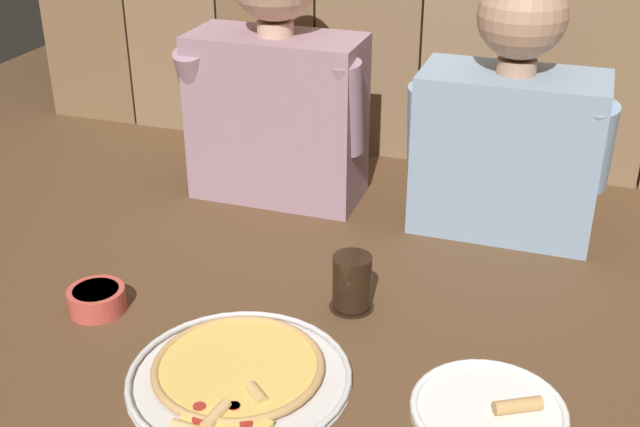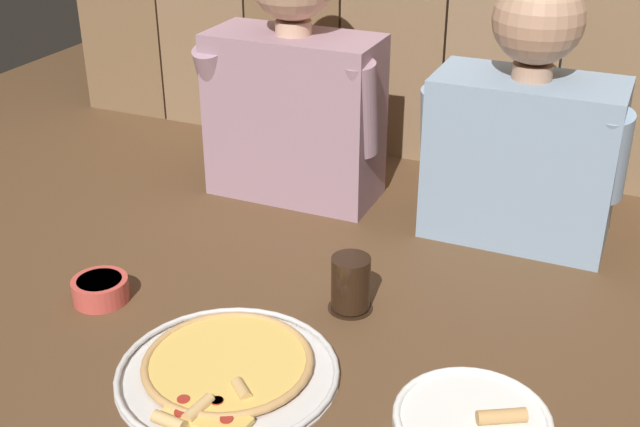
# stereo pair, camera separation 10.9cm
# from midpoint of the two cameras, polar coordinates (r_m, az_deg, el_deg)

# --- Properties ---
(ground_plane) EXTENTS (3.20, 3.20, 0.00)m
(ground_plane) POSITION_cam_midpoint_polar(r_m,az_deg,el_deg) (1.46, -2.72, -8.17)
(ground_plane) COLOR brown
(pizza_tray) EXTENTS (0.36, 0.36, 0.03)m
(pizza_tray) POSITION_cam_midpoint_polar(r_m,az_deg,el_deg) (1.35, -8.09, -11.10)
(pizza_tray) COLOR silver
(pizza_tray) RESTS_ON ground
(dinner_plate) EXTENTS (0.24, 0.24, 0.03)m
(dinner_plate) POSITION_cam_midpoint_polar(r_m,az_deg,el_deg) (1.29, 9.34, -13.48)
(dinner_plate) COLOR white
(dinner_plate) RESTS_ON ground
(drinking_glass) EXTENTS (0.08, 0.08, 0.11)m
(drinking_glass) POSITION_cam_midpoint_polar(r_m,az_deg,el_deg) (1.49, 0.15, -4.91)
(drinking_glass) COLOR black
(drinking_glass) RESTS_ON ground
(dipping_bowl) EXTENTS (0.10, 0.10, 0.04)m
(dipping_bowl) POSITION_cam_midpoint_polar(r_m,az_deg,el_deg) (1.56, -17.30, -5.74)
(dipping_bowl) COLOR #CC4C42
(dipping_bowl) RESTS_ON ground
(diner_left) EXTENTS (0.42, 0.21, 0.61)m
(diner_left) POSITION_cam_midpoint_polar(r_m,az_deg,el_deg) (1.84, -4.79, 9.57)
(diner_left) COLOR gray
(diner_left) RESTS_ON ground
(diner_right) EXTENTS (0.41, 0.20, 0.56)m
(diner_right) POSITION_cam_midpoint_polar(r_m,az_deg,el_deg) (1.72, 11.46, 6.65)
(diner_right) COLOR #849EB7
(diner_right) RESTS_ON ground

